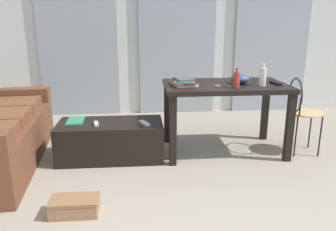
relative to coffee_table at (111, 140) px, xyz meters
name	(u,v)px	position (x,y,z in m)	size (l,w,h in m)	color
ground_plane	(198,162)	(0.90, -0.21, -0.20)	(8.13, 8.13, 0.00)	gray
wall_back	(177,35)	(0.90, 1.89, 1.01)	(5.83, 0.10, 2.41)	silver
curtains	(177,49)	(0.90, 1.80, 0.80)	(4.15, 0.03, 1.99)	#99A3AD
coffee_table	(111,140)	(0.00, 0.00, 0.00)	(1.09, 0.53, 0.39)	black
craft_table	(225,93)	(1.23, 0.10, 0.46)	(1.30, 0.78, 0.76)	black
wire_chair	(301,106)	(2.04, -0.02, 0.33)	(0.37, 0.38, 0.83)	tan
bottle_near	(263,77)	(1.58, -0.06, 0.67)	(0.07, 0.07, 0.23)	beige
bottle_far	(236,80)	(1.28, -0.13, 0.65)	(0.07, 0.07, 0.20)	#99332D
bowl	(240,79)	(1.39, 0.09, 0.62)	(0.19, 0.19, 0.11)	#2D4C7A
book_stack	(184,82)	(0.77, 0.04, 0.60)	(0.27, 0.32, 0.08)	silver
tv_remote_on_table	(276,83)	(1.75, 0.01, 0.58)	(0.04, 0.19, 0.02)	black
scissors	(219,86)	(1.13, -0.04, 0.57)	(0.07, 0.12, 0.00)	#9EA0A5
tv_remote_primary	(145,123)	(0.36, -0.09, 0.21)	(0.05, 0.18, 0.02)	#B7B7B2
tv_remote_secondary	(96,124)	(-0.13, -0.07, 0.21)	(0.04, 0.15, 0.02)	#B7B7B2
magazine	(75,121)	(-0.36, 0.05, 0.20)	(0.17, 0.28, 0.02)	#2D7F56
shoebox	(75,206)	(-0.20, -1.08, -0.13)	(0.37, 0.20, 0.13)	#996B47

